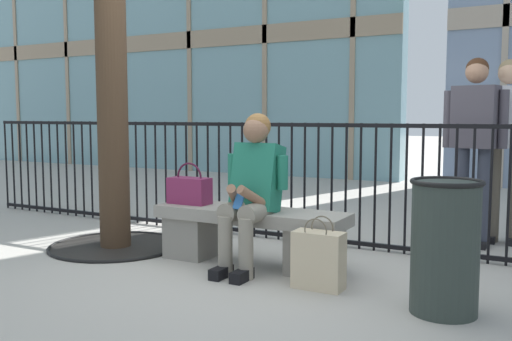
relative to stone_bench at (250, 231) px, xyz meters
The scene contains 9 objects.
ground_plane 0.27m from the stone_bench, ahead, with size 60.00×60.00×0.00m, color #B2ADA3.
stone_bench is the anchor object (origin of this frame).
seated_person_with_phone 0.41m from the stone_bench, 55.99° to the right, with size 0.52×0.66×1.21m.
handbag_on_bench 0.65m from the stone_bench, behind, with size 0.36×0.17×0.35m.
shopping_bag 0.81m from the stone_bench, 24.96° to the right, with size 0.35×0.17×0.50m.
bystander_at_railing 2.60m from the stone_bench, 46.70° to the left, with size 0.55×0.43×1.71m.
bystander_further_back 2.25m from the stone_bench, 46.34° to the left, with size 0.55×0.29×1.71m.
plaza_railing 0.97m from the stone_bench, 90.00° to the left, with size 8.24×0.04×1.13m.
trash_can 1.64m from the stone_bench, 15.25° to the right, with size 0.43×0.43×0.82m.
Camera 1 is at (2.17, -3.90, 1.19)m, focal length 39.67 mm.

